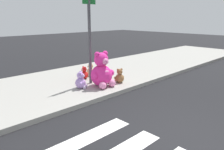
{
  "coord_description": "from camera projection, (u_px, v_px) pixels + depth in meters",
  "views": [
    {
      "loc": [
        -3.94,
        -1.85,
        2.57
      ],
      "look_at": [
        1.35,
        3.6,
        0.55
      ],
      "focal_mm": 34.9,
      "sensor_mm": 36.0,
      "label": 1
    }
  ],
  "objects": [
    {
      "name": "ground_plane",
      "position": [
        185.0,
        143.0,
        4.6
      ],
      "size": [
        60.0,
        60.0,
        0.0
      ],
      "primitive_type": "plane",
      "color": "black"
    },
    {
      "name": "sidewalk",
      "position": [
        57.0,
        86.0,
        8.18
      ],
      "size": [
        28.0,
        4.4,
        0.15
      ],
      "primitive_type": "cube",
      "color": "#9E9B93",
      "rests_on": "ground_plane"
    },
    {
      "name": "sign_pole",
      "position": [
        90.0,
        38.0,
        7.84
      ],
      "size": [
        0.56,
        0.11,
        3.2
      ],
      "color": "#4C4C51",
      "rests_on": "sidewalk"
    },
    {
      "name": "plush_pink_large",
      "position": [
        102.0,
        72.0,
        7.78
      ],
      "size": [
        0.98,
        0.86,
        1.27
      ],
      "color": "#F22D93",
      "rests_on": "sidewalk"
    },
    {
      "name": "plush_yellow",
      "position": [
        103.0,
        73.0,
        8.75
      ],
      "size": [
        0.49,
        0.44,
        0.64
      ],
      "color": "yellow",
      "rests_on": "sidewalk"
    },
    {
      "name": "plush_brown",
      "position": [
        119.0,
        77.0,
        8.29
      ],
      "size": [
        0.42,
        0.39,
        0.56
      ],
      "color": "olive",
      "rests_on": "sidewalk"
    },
    {
      "name": "plush_red",
      "position": [
        84.0,
        74.0,
        8.79
      ],
      "size": [
        0.35,
        0.39,
        0.51
      ],
      "color": "red",
      "rests_on": "sidewalk"
    },
    {
      "name": "plush_tan",
      "position": [
        90.0,
        71.0,
        9.27
      ],
      "size": [
        0.39,
        0.41,
        0.55
      ],
      "color": "tan",
      "rests_on": "sidewalk"
    },
    {
      "name": "plush_lavender",
      "position": [
        81.0,
        81.0,
        7.62
      ],
      "size": [
        0.43,
        0.44,
        0.61
      ],
      "color": "#B28CD8",
      "rests_on": "sidewalk"
    }
  ]
}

